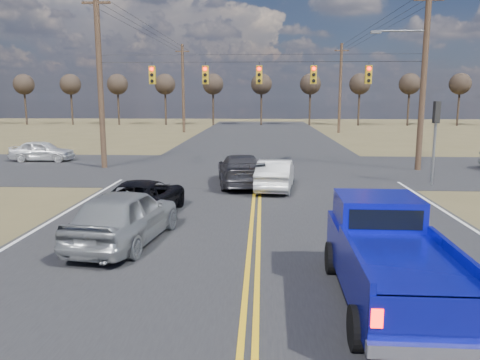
{
  "coord_description": "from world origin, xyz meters",
  "views": [
    {
      "loc": [
        0.21,
        -8.59,
        4.1
      ],
      "look_at": [
        -0.49,
        5.98,
        1.5
      ],
      "focal_mm": 35.0,
      "sensor_mm": 36.0,
      "label": 1
    }
  ],
  "objects_px": {
    "black_suv": "(143,198)",
    "dgrey_car_queue": "(241,170)",
    "pickup_truck": "(389,257)",
    "silver_suv": "(125,216)",
    "cross_car_west": "(42,151)",
    "white_car_queue": "(275,174)"
  },
  "relations": [
    {
      "from": "black_suv",
      "to": "cross_car_west",
      "type": "height_order",
      "value": "cross_car_west"
    },
    {
      "from": "white_car_queue",
      "to": "cross_car_west",
      "type": "bearing_deg",
      "value": -24.0
    },
    {
      "from": "dgrey_car_queue",
      "to": "cross_car_west",
      "type": "relative_size",
      "value": 1.28
    },
    {
      "from": "silver_suv",
      "to": "black_suv",
      "type": "distance_m",
      "value": 3.09
    },
    {
      "from": "white_car_queue",
      "to": "dgrey_car_queue",
      "type": "bearing_deg",
      "value": -25.64
    },
    {
      "from": "silver_suv",
      "to": "cross_car_west",
      "type": "relative_size",
      "value": 1.19
    },
    {
      "from": "black_suv",
      "to": "dgrey_car_queue",
      "type": "relative_size",
      "value": 0.93
    },
    {
      "from": "silver_suv",
      "to": "black_suv",
      "type": "xyz_separation_m",
      "value": [
        -0.27,
        3.08,
        -0.15
      ]
    },
    {
      "from": "black_suv",
      "to": "dgrey_car_queue",
      "type": "bearing_deg",
      "value": -113.88
    },
    {
      "from": "pickup_truck",
      "to": "black_suv",
      "type": "bearing_deg",
      "value": 136.11
    },
    {
      "from": "cross_car_west",
      "to": "white_car_queue",
      "type": "bearing_deg",
      "value": -122.42
    },
    {
      "from": "dgrey_car_queue",
      "to": "cross_car_west",
      "type": "xyz_separation_m",
      "value": [
        -13.14,
        7.65,
        -0.06
      ]
    },
    {
      "from": "white_car_queue",
      "to": "pickup_truck",
      "type": "bearing_deg",
      "value": 105.92
    },
    {
      "from": "pickup_truck",
      "to": "white_car_queue",
      "type": "relative_size",
      "value": 1.25
    },
    {
      "from": "white_car_queue",
      "to": "cross_car_west",
      "type": "height_order",
      "value": "white_car_queue"
    },
    {
      "from": "black_suv",
      "to": "dgrey_car_queue",
      "type": "xyz_separation_m",
      "value": [
        3.11,
        5.94,
        0.08
      ]
    },
    {
      "from": "dgrey_car_queue",
      "to": "pickup_truck",
      "type": "bearing_deg",
      "value": 99.03
    },
    {
      "from": "silver_suv",
      "to": "black_suv",
      "type": "height_order",
      "value": "silver_suv"
    },
    {
      "from": "white_car_queue",
      "to": "dgrey_car_queue",
      "type": "height_order",
      "value": "dgrey_car_queue"
    },
    {
      "from": "white_car_queue",
      "to": "dgrey_car_queue",
      "type": "relative_size",
      "value": 0.83
    },
    {
      "from": "silver_suv",
      "to": "dgrey_car_queue",
      "type": "bearing_deg",
      "value": -99.43
    },
    {
      "from": "pickup_truck",
      "to": "black_suv",
      "type": "relative_size",
      "value": 1.12
    }
  ]
}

